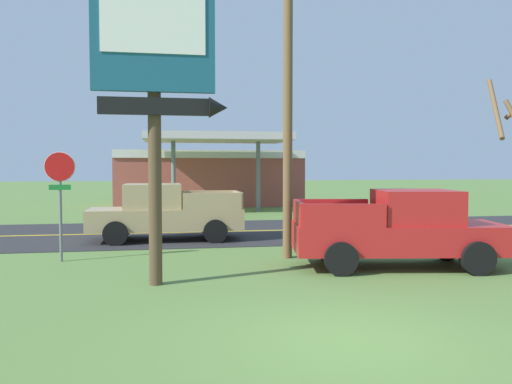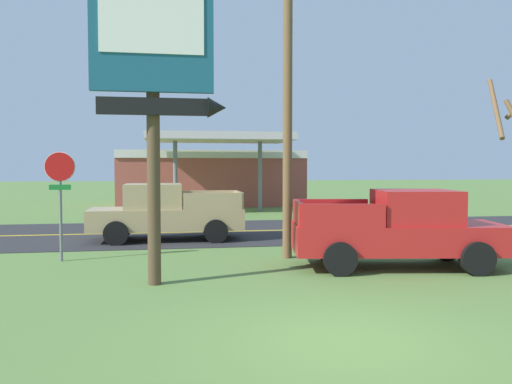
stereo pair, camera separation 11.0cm
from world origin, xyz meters
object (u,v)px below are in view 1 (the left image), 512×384
(gas_station, at_px, (208,176))
(pickup_tan_on_road, at_px, (164,213))
(pickup_red_parked_on_lawn, at_px, (400,229))
(stop_sign, at_px, (60,186))
(motel_sign, at_px, (157,72))
(utility_pole, at_px, (288,75))

(gas_station, xyz_separation_m, pickup_tan_on_road, (-2.90, -16.80, -0.98))
(pickup_red_parked_on_lawn, xyz_separation_m, pickup_tan_on_road, (-5.89, 5.91, 0.00))
(pickup_red_parked_on_lawn, bearing_deg, stop_sign, 164.89)
(stop_sign, distance_m, pickup_tan_on_road, 4.63)
(motel_sign, relative_size, gas_station, 0.56)
(motel_sign, height_order, gas_station, motel_sign)
(utility_pole, distance_m, gas_station, 21.11)
(gas_station, bearing_deg, pickup_tan_on_road, -99.79)
(stop_sign, relative_size, utility_pole, 0.31)
(motel_sign, xyz_separation_m, pickup_red_parked_on_lawn, (5.99, 1.03, -3.57))
(utility_pole, bearing_deg, pickup_red_parked_on_lawn, -36.49)
(motel_sign, relative_size, pickup_tan_on_road, 1.29)
(pickup_red_parked_on_lawn, distance_m, pickup_tan_on_road, 8.34)
(motel_sign, xyz_separation_m, stop_sign, (-2.62, 3.35, -2.51))
(pickup_red_parked_on_lawn, bearing_deg, gas_station, 97.49)
(motel_sign, distance_m, stop_sign, 4.94)
(pickup_red_parked_on_lawn, height_order, pickup_tan_on_road, same)
(motel_sign, height_order, pickup_red_parked_on_lawn, motel_sign)
(pickup_tan_on_road, bearing_deg, stop_sign, -127.23)
(motel_sign, height_order, utility_pole, utility_pole)
(utility_pole, distance_m, pickup_red_parked_on_lawn, 5.15)
(utility_pole, xyz_separation_m, gas_station, (-0.50, 20.87, -3.14))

